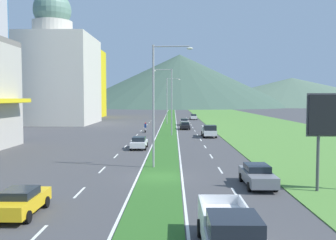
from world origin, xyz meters
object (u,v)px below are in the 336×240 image
object	(u,v)px
street_lamp_mid	(170,98)
pickup_truck_1	(229,231)
car_2	(257,175)
street_lamp_near	(157,98)
car_0	(21,201)
motorcycle_rider	(145,128)
car_5	(193,117)
car_1	(185,126)
car_4	(184,122)
car_3	(139,143)
pickup_truck_0	(209,131)
street_lamp_far	(168,98)

from	to	relation	value
street_lamp_mid	pickup_truck_1	size ratio (longest dim) A/B	2.03
car_2	street_lamp_near	bearing A→B (deg)	-132.64
car_0	motorcycle_rider	xyz separation A→B (m)	(2.96, 47.31, -0.00)
car_2	car_5	world-z (taller)	car_5
car_5	car_1	bearing A→B (deg)	-5.93
street_lamp_near	motorcycle_rider	bearing A→B (deg)	96.20
street_lamp_mid	car_1	distance (m)	14.04
car_4	car_5	distance (m)	22.03
street_lamp_near	car_3	size ratio (longest dim) A/B	2.36
car_4	pickup_truck_1	world-z (taller)	pickup_truck_1
car_5	car_0	bearing A→B (deg)	-8.98
street_lamp_near	car_0	bearing A→B (deg)	-116.37
street_lamp_mid	car_2	xyz separation A→B (m)	(6.54, -34.89, -5.47)
car_3	pickup_truck_0	xyz separation A→B (m)	(9.88, 13.55, 0.23)
street_lamp_far	car_0	size ratio (longest dim) A/B	2.56
car_2	street_lamp_far	bearing A→B (deg)	-173.49
pickup_truck_1	car_0	bearing A→B (deg)	-115.64
pickup_truck_0	street_lamp_mid	bearing A→B (deg)	-109.05
pickup_truck_1	pickup_truck_0	bearing A→B (deg)	175.50
car_4	motorcycle_rider	distance (m)	19.66
car_2	pickup_truck_1	xyz separation A→B (m)	(-3.74, -11.57, 0.20)
pickup_truck_1	motorcycle_rider	size ratio (longest dim) A/B	2.70
car_0	pickup_truck_0	size ratio (longest dim) A/B	0.79
car_1	motorcycle_rider	xyz separation A→B (m)	(-7.39, -6.81, 0.01)
car_2	car_4	xyz separation A→B (m)	(-3.49, 58.82, -0.02)
street_lamp_mid	car_5	world-z (taller)	street_lamp_mid
street_lamp_mid	car_3	world-z (taller)	street_lamp_mid
street_lamp_far	car_4	world-z (taller)	street_lamp_far
street_lamp_near	pickup_truck_1	bearing A→B (deg)	-78.92
car_0	pickup_truck_0	world-z (taller)	pickup_truck_0
street_lamp_far	car_3	bearing A→B (deg)	-93.84
street_lamp_mid	street_lamp_near	bearing A→B (deg)	-91.61
street_lamp_near	car_1	xyz separation A→B (m)	(3.70, 40.72, -5.48)
car_1	car_5	distance (m)	33.31
street_lamp_near	pickup_truck_0	size ratio (longest dim) A/B	2.01
car_2	pickup_truck_0	distance (m)	32.72
car_4	pickup_truck_0	bearing A→B (deg)	7.07
car_3	car_5	world-z (taller)	car_5
car_1	car_4	size ratio (longest dim) A/B	1.00
car_2	pickup_truck_1	bearing A→B (deg)	-17.91
street_lamp_far	car_4	size ratio (longest dim) A/B	2.61
pickup_truck_0	car_5	bearing A→B (deg)	179.91
car_1	car_4	world-z (taller)	car_4
street_lamp_far	car_0	world-z (taller)	street_lamp_far
pickup_truck_0	street_lamp_far	bearing A→B (deg)	-167.11
street_lamp_near	street_lamp_mid	world-z (taller)	street_lamp_mid
car_0	car_4	xyz separation A→B (m)	(10.48, 65.48, 0.01)
street_lamp_mid	car_3	size ratio (longest dim) A/B	2.39
street_lamp_near	street_lamp_mid	distance (m)	28.15
street_lamp_mid	street_lamp_far	xyz separation A→B (m)	(-0.65, 28.14, 0.01)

